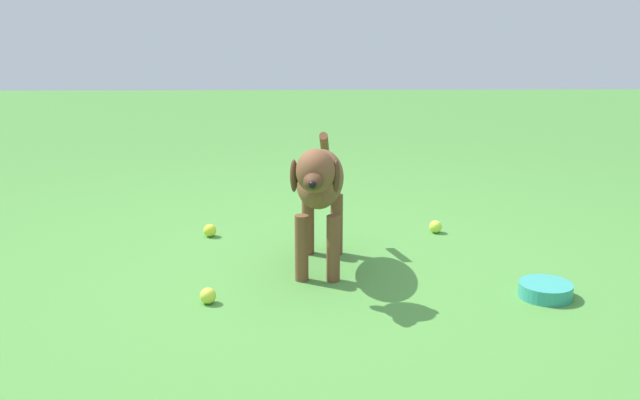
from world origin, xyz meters
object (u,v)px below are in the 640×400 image
dog (319,183)px  tennis_ball_0 (210,230)px  water_bowl (545,290)px  tennis_ball_1 (436,227)px  tennis_ball_2 (208,296)px

dog → tennis_ball_0: dog is taller
dog → water_bowl: size_ratio=4.14×
tennis_ball_1 → dog: bearing=131.7°
tennis_ball_0 → water_bowl: tennis_ball_0 is taller
tennis_ball_0 → tennis_ball_1: 1.18m
tennis_ball_0 → water_bowl: bearing=-119.3°
dog → tennis_ball_1: 0.91m
dog → tennis_ball_0: size_ratio=13.80×
tennis_ball_0 → tennis_ball_2: size_ratio=1.00×
tennis_ball_1 → tennis_ball_0: bearing=92.2°
water_bowl → tennis_ball_1: bearing=19.3°
tennis_ball_0 → water_bowl: (-0.84, -1.49, -0.00)m
dog → water_bowl: dog is taller
tennis_ball_2 → water_bowl: tennis_ball_2 is taller
dog → water_bowl: (-0.33, -0.93, -0.38)m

